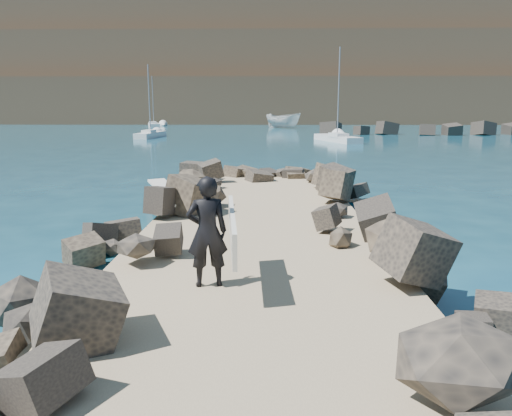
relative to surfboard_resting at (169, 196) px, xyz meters
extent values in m
plane|color=#0F384C|center=(2.82, -3.12, -1.04)|extent=(800.00, 800.00, 0.00)
cube|color=#8C7759|center=(2.82, -5.12, -0.74)|extent=(6.00, 26.00, 0.60)
cube|color=black|center=(-0.08, -4.62, -0.54)|extent=(2.60, 22.00, 1.00)
cube|color=black|center=(5.72, -4.62, -0.54)|extent=(2.60, 22.00, 1.00)
cube|color=#2D4919|center=(12.82, 156.88, 14.96)|extent=(360.00, 140.00, 32.00)
cube|color=silver|center=(0.00, 0.00, 0.00)|extent=(1.70, 2.23, 0.08)
imported|color=silver|center=(5.99, 72.96, 0.27)|extent=(7.11, 5.62, 2.61)
imported|color=black|center=(2.00, -6.73, 0.56)|extent=(0.81, 0.61, 2.00)
cube|color=silver|center=(2.45, -6.73, 0.62)|extent=(0.32, 2.48, 0.78)
cube|color=silver|center=(42.59, 92.05, -0.79)|extent=(2.72, 6.30, 0.80)
cylinder|color=gray|center=(42.59, 92.05, 2.95)|extent=(0.12, 0.12, 6.77)
cube|color=silver|center=(42.59, 91.33, -0.29)|extent=(1.35, 1.90, 0.44)
cube|color=silver|center=(10.67, 38.98, -0.79)|extent=(4.28, 8.54, 0.80)
cylinder|color=gray|center=(10.67, 38.98, 4.17)|extent=(0.12, 0.12, 9.22)
cube|color=silver|center=(10.67, 38.02, -0.29)|extent=(1.98, 2.64, 0.44)
cube|color=silver|center=(-17.69, 77.23, -0.79)|extent=(3.74, 7.89, 0.80)
cylinder|color=gray|center=(-17.69, 77.23, 3.81)|extent=(0.12, 0.12, 8.49)
cube|color=silver|center=(-17.69, 76.33, -0.29)|extent=(1.78, 2.42, 0.44)
cube|color=silver|center=(-11.02, 45.50, -0.79)|extent=(2.45, 7.41, 0.80)
cylinder|color=gray|center=(-11.02, 45.50, 3.56)|extent=(0.12, 0.12, 8.00)
cube|color=silver|center=(-11.02, 44.63, -0.29)|extent=(1.40, 2.16, 0.44)
cube|color=white|center=(-37.18, 148.88, 32.96)|extent=(10.00, 8.00, 4.00)
cube|color=white|center=(2.82, 161.88, 32.71)|extent=(8.00, 6.00, 3.50)
cube|color=white|center=(37.82, 144.88, 32.96)|extent=(12.00, 7.00, 4.00)
cube|color=white|center=(72.82, 156.88, 32.46)|extent=(6.00, 6.00, 3.00)
camera|label=1|loc=(3.05, -15.28, 2.75)|focal=35.00mm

